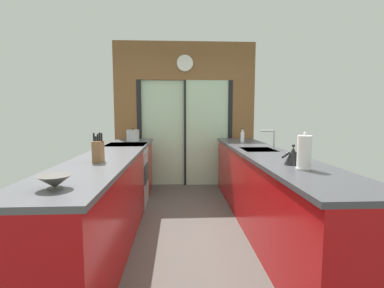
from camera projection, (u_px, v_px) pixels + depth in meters
name	position (u px, v px, depth m)	size (l,w,h in m)	color
ground_plane	(189.00, 219.00, 3.71)	(5.04, 7.60, 0.02)	#4C4742
back_wall_unit	(185.00, 106.00, 5.33)	(2.64, 0.12, 2.70)	brown
left_counter_run	(109.00, 195.00, 3.15)	(0.62, 3.80, 0.92)	#AD0C0F
right_counter_run	(265.00, 189.00, 3.41)	(0.62, 3.80, 0.92)	#AD0C0F
sink_faucet	(271.00, 136.00, 3.60)	(0.19, 0.02, 0.25)	#B7BABC
oven_range	(127.00, 175.00, 4.26)	(0.60, 0.60, 0.92)	#B7BABC
mixing_bowl	(55.00, 182.00, 1.71)	(0.21, 0.21, 0.08)	#514C47
knife_block	(98.00, 151.00, 2.65)	(0.09, 0.14, 0.28)	brown
stock_pot	(133.00, 135.00, 4.72)	(0.21, 0.21, 0.21)	#B7BABC
kettle	(293.00, 156.00, 2.52)	(0.23, 0.15, 0.18)	black
soap_bottle	(242.00, 137.00, 4.49)	(0.06, 0.06, 0.22)	silver
paper_towel_roll	(304.00, 153.00, 2.30)	(0.13, 0.13, 0.31)	#B7BABC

